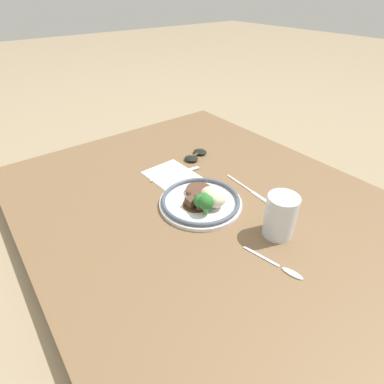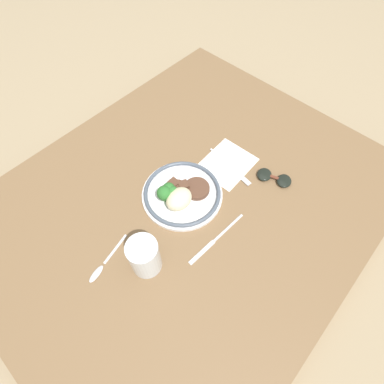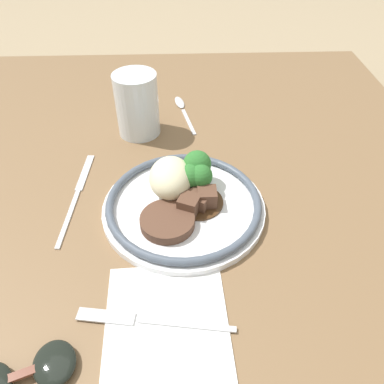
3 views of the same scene
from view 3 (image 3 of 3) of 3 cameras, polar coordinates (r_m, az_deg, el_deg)
name	(u,v)px [view 3 (image 3 of 3)]	position (r m, az deg, el deg)	size (l,w,h in m)	color
ground_plane	(173,234)	(0.60, -2.96, -6.45)	(8.00, 8.00, 0.00)	#998466
dining_table	(172,224)	(0.59, -3.04, -4.93)	(1.21, 0.99, 0.05)	brown
napkin	(167,325)	(0.46, -3.86, -19.63)	(0.17, 0.15, 0.00)	white
plate	(183,197)	(0.56, -1.37, -0.83)	(0.25, 0.25, 0.07)	white
juice_glass	(138,108)	(0.72, -8.31, 12.54)	(0.08, 0.08, 0.12)	orange
fork	(140,320)	(0.46, -7.98, -18.74)	(0.04, 0.19, 0.00)	silver
knife	(77,193)	(0.63, -17.06, -0.19)	(0.22, 0.02, 0.00)	silver
spoon	(182,107)	(0.82, -1.59, 12.84)	(0.15, 0.05, 0.01)	silver
sunglasses	(23,375)	(0.46, -24.39, -24.06)	(0.09, 0.12, 0.02)	black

